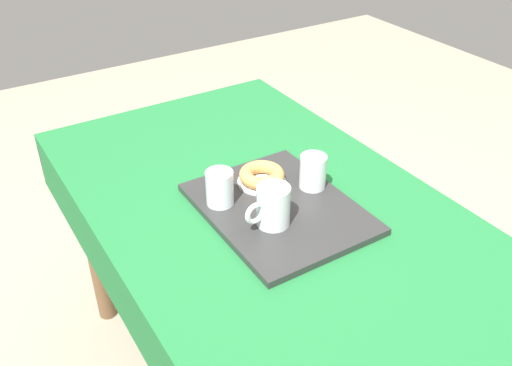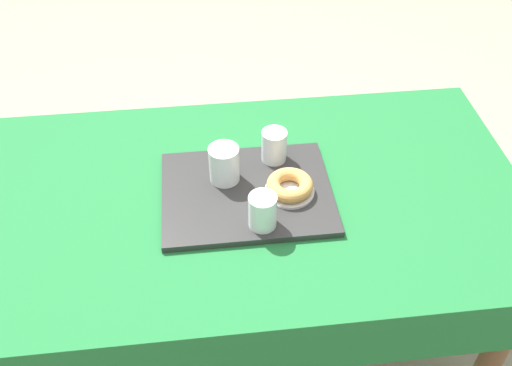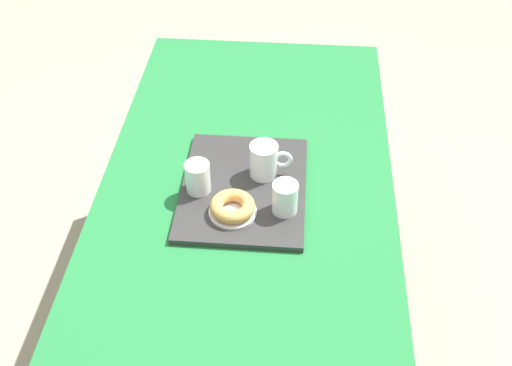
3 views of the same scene
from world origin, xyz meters
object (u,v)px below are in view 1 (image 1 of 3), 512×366
(dining_table, at_px, (284,249))
(tea_mug_left, at_px, (273,207))
(donut_plate_left, at_px, (262,182))
(sugar_donut_left, at_px, (262,175))
(serving_tray, at_px, (279,208))
(water_glass_near, at_px, (220,190))
(water_glass_far, at_px, (313,173))

(dining_table, relative_size, tea_mug_left, 12.89)
(donut_plate_left, relative_size, sugar_donut_left, 1.07)
(serving_tray, bearing_deg, water_glass_near, 53.61)
(tea_mug_left, relative_size, water_glass_near, 1.34)
(dining_table, bearing_deg, tea_mug_left, 106.81)
(water_glass_far, bearing_deg, donut_plate_left, 51.21)
(water_glass_near, bearing_deg, serving_tray, -126.39)
(donut_plate_left, bearing_deg, dining_table, 170.49)
(serving_tray, distance_m, water_glass_far, 0.13)
(serving_tray, relative_size, water_glass_far, 4.85)
(water_glass_near, bearing_deg, dining_table, -138.23)
(tea_mug_left, xyz_separation_m, water_glass_near, (0.14, 0.06, -0.01))
(water_glass_near, relative_size, sugar_donut_left, 0.76)
(serving_tray, bearing_deg, tea_mug_left, 134.71)
(donut_plate_left, distance_m, sugar_donut_left, 0.02)
(serving_tray, bearing_deg, water_glass_far, -78.17)
(serving_tray, relative_size, donut_plate_left, 3.41)
(serving_tray, distance_m, donut_plate_left, 0.11)
(serving_tray, height_order, tea_mug_left, tea_mug_left)
(serving_tray, xyz_separation_m, sugar_donut_left, (0.11, -0.02, 0.03))
(sugar_donut_left, bearing_deg, donut_plate_left, 0.00)
(water_glass_near, bearing_deg, donut_plate_left, -80.92)
(tea_mug_left, height_order, sugar_donut_left, tea_mug_left)
(water_glass_near, bearing_deg, sugar_donut_left, -80.92)
(tea_mug_left, bearing_deg, sugar_donut_left, -24.22)
(dining_table, relative_size, water_glass_near, 17.23)
(water_glass_near, height_order, water_glass_far, same)
(donut_plate_left, bearing_deg, water_glass_near, 99.08)
(serving_tray, height_order, donut_plate_left, donut_plate_left)
(water_glass_far, height_order, sugar_donut_left, water_glass_far)
(water_glass_near, bearing_deg, tea_mug_left, -155.46)
(water_glass_far, xyz_separation_m, donut_plate_left, (0.08, 0.10, -0.04))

